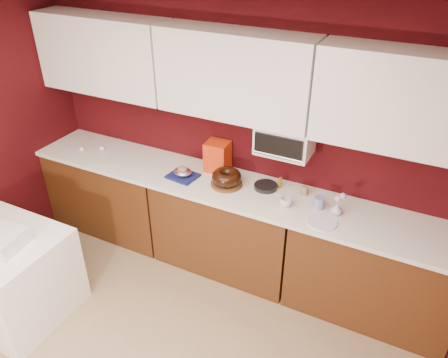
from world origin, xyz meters
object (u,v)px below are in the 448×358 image
bundt_cake (227,177)px  coffee_mug (286,201)px  dining_table (5,274)px  flower_vase (337,209)px  toaster_oven (285,139)px  foil_ham_nest (183,172)px  pandoro_box (218,156)px  blue_jar (319,203)px

bundt_cake → coffee_mug: size_ratio=2.82×
dining_table → flower_vase: flower_vase is taller
toaster_oven → flower_vase: (0.52, -0.17, -0.42)m
toaster_oven → foil_ham_nest: (-0.87, -0.22, -0.42)m
foil_ham_nest → pandoro_box: size_ratio=0.61×
bundt_cake → foil_ham_nest: 0.42m
flower_vase → coffee_mug: bearing=-169.7°
pandoro_box → blue_jar: (1.02, -0.18, -0.09)m
foil_ham_nest → bundt_cake: bearing=7.5°
foil_ham_nest → pandoro_box: bearing=49.5°
toaster_oven → dining_table: toaster_oven is taller
toaster_oven → foil_ham_nest: 0.99m
coffee_mug → bundt_cake: bearing=172.6°
blue_jar → flower_vase: flower_vase is taller
coffee_mug → toaster_oven: bearing=117.6°
foil_ham_nest → flower_vase: flower_vase is taller
flower_vase → bundt_cake: bearing=179.8°
dining_table → coffee_mug: (1.98, 1.26, 0.57)m
toaster_oven → bundt_cake: 0.62m
foil_ham_nest → flower_vase: (1.39, 0.05, -0.00)m
toaster_oven → dining_table: size_ratio=0.45×
dining_table → blue_jar: bearing=31.3°
toaster_oven → coffee_mug: bearing=-62.4°
pandoro_box → dining_table: bearing=-130.4°
toaster_oven → flower_vase: toaster_oven is taller
dining_table → bundt_cake: bundt_cake is taller
toaster_oven → blue_jar: size_ratio=4.43×
coffee_mug → flower_vase: 0.40m
bundt_cake → blue_jar: bearing=1.5°
dining_table → bundt_cake: bearing=43.6°
bundt_cake → coffee_mug: bundt_cake is taller
toaster_oven → bundt_cake: (-0.45, -0.17, -0.39)m
flower_vase → pandoro_box: bearing=169.9°
coffee_mug → foil_ham_nest: bearing=178.8°
bundt_cake → foil_ham_nest: size_ratio=1.53×
toaster_oven → blue_jar: bearing=-21.6°
bundt_cake → flower_vase: bundt_cake is taller
bundt_cake → blue_jar: (0.83, 0.02, -0.03)m
foil_ham_nest → pandoro_box: (0.22, 0.26, 0.09)m
foil_ham_nest → blue_jar: blue_jar is taller
foil_ham_nest → flower_vase: size_ratio=1.58×
foil_ham_nest → blue_jar: size_ratio=1.69×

